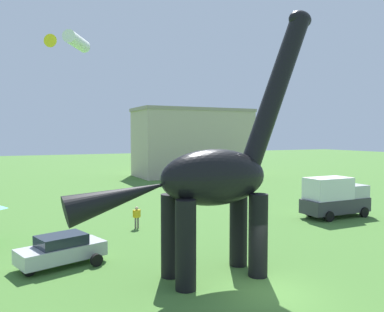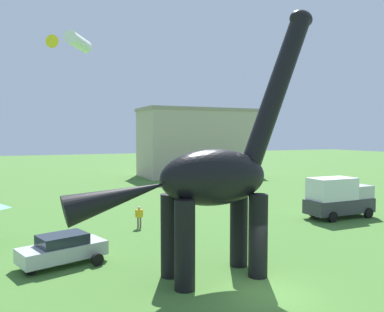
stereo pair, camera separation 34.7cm
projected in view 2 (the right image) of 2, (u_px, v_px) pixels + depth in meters
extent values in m
plane|color=#42702D|center=(267.00, 293.00, 16.09)|extent=(240.00, 240.00, 0.00)
cylinder|color=black|center=(239.00, 228.00, 19.40)|extent=(0.89, 0.89, 3.84)
cylinder|color=black|center=(258.00, 236.00, 17.86)|extent=(0.89, 0.89, 3.84)
cylinder|color=black|center=(170.00, 235.00, 17.89)|extent=(0.89, 0.89, 3.84)
cylinder|color=black|center=(185.00, 245.00, 16.35)|extent=(0.89, 0.89, 3.84)
ellipsoid|color=black|center=(214.00, 177.00, 17.73)|extent=(5.25, 2.26, 2.58)
cylinder|color=black|center=(277.00, 90.00, 18.90)|extent=(3.77, 0.97, 7.48)
ellipsoid|color=black|center=(301.00, 19.00, 19.30)|extent=(1.29, 0.81, 0.89)
cone|color=black|center=(119.00, 196.00, 15.95)|extent=(4.61, 1.29, 2.19)
cube|color=#B7B7BC|center=(63.00, 251.00, 19.58)|extent=(4.54, 2.93, 0.72)
cube|color=#232B35|center=(62.00, 239.00, 19.55)|extent=(2.63, 2.16, 0.52)
cylinder|color=black|center=(91.00, 250.00, 21.05)|extent=(0.66, 0.39, 0.62)
cylinder|color=black|center=(97.00, 260.00, 19.43)|extent=(0.66, 0.39, 0.62)
cylinder|color=black|center=(29.00, 257.00, 19.77)|extent=(0.66, 0.39, 0.62)
cylinder|color=black|center=(30.00, 268.00, 18.15)|extent=(0.66, 0.39, 0.62)
cube|color=#38383D|center=(339.00, 206.00, 30.68)|extent=(5.61, 2.12, 1.10)
cube|color=#B7B7BC|center=(357.00, 191.00, 31.38)|extent=(1.80, 1.94, 1.00)
cube|color=silver|center=(332.00, 189.00, 30.28)|extent=(3.59, 2.03, 1.70)
cylinder|color=black|center=(348.00, 208.00, 32.49)|extent=(0.80, 0.26, 0.80)
cylinder|color=black|center=(368.00, 213.00, 30.58)|extent=(0.80, 0.26, 0.80)
cylinder|color=black|center=(313.00, 212.00, 30.97)|extent=(0.80, 0.26, 0.80)
cylinder|color=black|center=(333.00, 217.00, 29.06)|extent=(0.80, 0.26, 0.80)
cylinder|color=#6B6056|center=(138.00, 223.00, 27.24)|extent=(0.13, 0.13, 0.76)
cylinder|color=#6B6056|center=(140.00, 223.00, 27.32)|extent=(0.13, 0.13, 0.76)
cube|color=yellow|center=(139.00, 214.00, 27.24)|extent=(0.41, 0.25, 0.54)
sphere|color=tan|center=(139.00, 208.00, 27.22)|extent=(0.24, 0.24, 0.24)
cylinder|color=yellow|center=(136.00, 213.00, 27.14)|extent=(0.10, 0.10, 0.51)
cylinder|color=yellow|center=(142.00, 213.00, 27.34)|extent=(0.10, 0.10, 0.51)
cylinder|color=white|center=(78.00, 42.00, 20.73)|extent=(1.74, 2.43, 0.67)
cone|color=yellow|center=(54.00, 43.00, 20.83)|extent=(0.91, 0.87, 0.71)
cube|color=#B7A893|center=(198.00, 144.00, 62.64)|extent=(18.28, 8.45, 10.21)
cube|color=gray|center=(198.00, 110.00, 62.35)|extent=(18.64, 8.62, 0.50)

